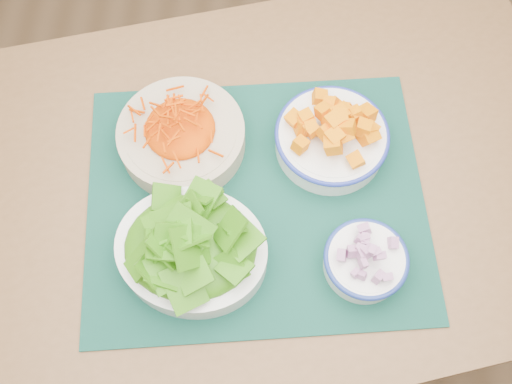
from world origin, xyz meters
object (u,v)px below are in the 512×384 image
(placemat, at_px, (256,200))
(lettuce_bowl, at_px, (191,247))
(onion_bowl, at_px, (366,260))
(carrot_bowl, at_px, (181,133))
(squash_bowl, at_px, (332,134))
(table, at_px, (263,204))

(placemat, distance_m, lettuce_bowl, 0.14)
(onion_bowl, bearing_deg, carrot_bowl, 145.71)
(squash_bowl, distance_m, onion_bowl, 0.21)
(table, bearing_deg, squash_bowl, 13.81)
(placemat, distance_m, carrot_bowl, 0.16)
(table, distance_m, squash_bowl, 0.20)
(squash_bowl, relative_size, lettuce_bowl, 0.87)
(table, xyz_separation_m, placemat, (-0.01, -0.04, 0.11))
(placemat, bearing_deg, table, 69.40)
(squash_bowl, relative_size, onion_bowl, 1.55)
(table, relative_size, carrot_bowl, 5.17)
(placemat, relative_size, squash_bowl, 2.43)
(squash_bowl, bearing_deg, onion_bowl, -76.75)
(lettuce_bowl, height_order, onion_bowl, lettuce_bowl)
(placemat, relative_size, lettuce_bowl, 2.11)
(table, bearing_deg, carrot_bowl, 142.75)
(lettuce_bowl, bearing_deg, squash_bowl, 53.52)
(squash_bowl, xyz_separation_m, onion_bowl, (0.05, -0.21, -0.01))
(table, height_order, lettuce_bowl, lettuce_bowl)
(carrot_bowl, xyz_separation_m, lettuce_bowl, (0.03, -0.20, 0.01))
(carrot_bowl, relative_size, lettuce_bowl, 0.94)
(placemat, xyz_separation_m, onion_bowl, (0.17, -0.10, 0.03))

